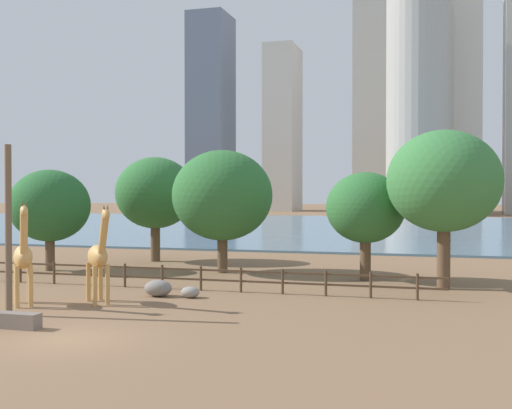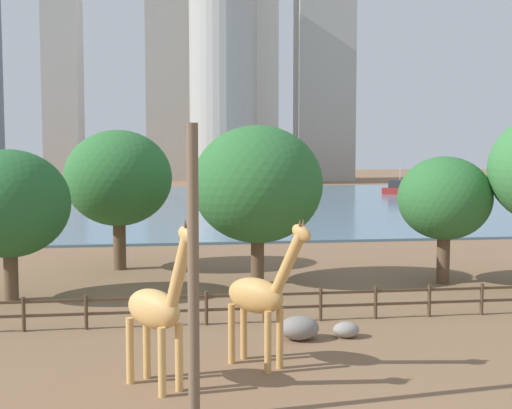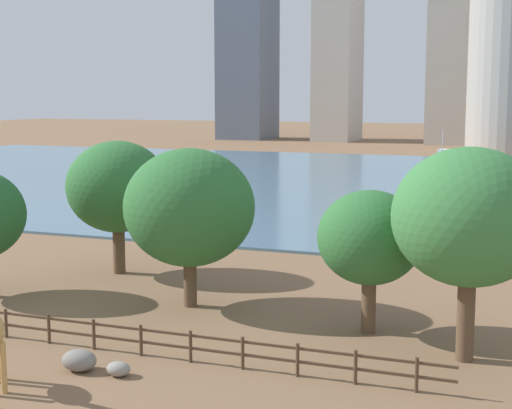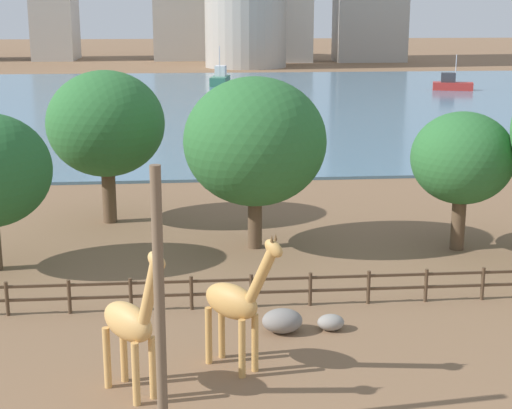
% 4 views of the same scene
% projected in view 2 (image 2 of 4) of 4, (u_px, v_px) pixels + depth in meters
% --- Properties ---
extents(ground_plane, '(400.00, 400.00, 0.00)m').
position_uv_depth(ground_plane, '(205.00, 201.00, 92.22)').
color(ground_plane, brown).
extents(harbor_water, '(180.00, 86.00, 0.20)m').
position_uv_depth(harbor_water, '(206.00, 201.00, 89.25)').
color(harbor_water, slate).
rests_on(harbor_water, ground).
extents(giraffe_tall, '(2.28, 2.67, 4.83)m').
position_uv_depth(giraffe_tall, '(157.00, 309.00, 17.66)').
color(giraffe_tall, tan).
rests_on(giraffe_tall, ground).
extents(giraffe_companion, '(2.55, 2.73, 4.67)m').
position_uv_depth(giraffe_companion, '(260.00, 296.00, 19.48)').
color(giraffe_companion, tan).
rests_on(giraffe_companion, ground).
extents(utility_pole, '(0.28, 0.28, 7.24)m').
position_uv_depth(utility_pole, '(193.00, 274.00, 15.48)').
color(utility_pole, brown).
rests_on(utility_pole, ground).
extents(boulder_near_fence, '(0.95, 0.75, 0.56)m').
position_uv_depth(boulder_near_fence, '(346.00, 330.00, 22.81)').
color(boulder_near_fence, gray).
rests_on(boulder_near_fence, ground).
extents(boulder_by_pole, '(1.41, 1.11, 0.83)m').
position_uv_depth(boulder_by_pole, '(299.00, 328.00, 22.53)').
color(boulder_by_pole, gray).
rests_on(boulder_by_pole, ground).
extents(enclosure_fence, '(26.12, 0.14, 1.30)m').
position_uv_depth(enclosure_fence, '(303.00, 302.00, 24.97)').
color(enclosure_fence, '#4C3826').
rests_on(enclosure_fence, ground).
extents(tree_left_large, '(6.54, 6.54, 7.98)m').
position_uv_depth(tree_left_large, '(257.00, 185.00, 32.04)').
color(tree_left_large, brown).
rests_on(tree_left_large, ground).
extents(tree_center_broad, '(5.34, 5.34, 6.76)m').
position_uv_depth(tree_center_broad, '(9.00, 204.00, 28.36)').
color(tree_center_broad, brown).
rests_on(tree_center_broad, ground).
extents(tree_left_small, '(4.68, 4.68, 6.44)m').
position_uv_depth(tree_left_small, '(445.00, 199.00, 32.28)').
color(tree_left_small, brown).
rests_on(tree_left_small, ground).
extents(tree_right_small, '(6.02, 6.02, 7.92)m').
position_uv_depth(tree_right_small, '(118.00, 178.00, 36.15)').
color(tree_right_small, brown).
rests_on(tree_right_small, ground).
extents(boat_ferry, '(3.26, 6.42, 5.51)m').
position_uv_depth(boat_ferry, '(205.00, 187.00, 110.13)').
color(boat_ferry, '#337259').
rests_on(boat_ferry, harbor_water).
extents(boat_sailboat, '(5.58, 3.33, 4.73)m').
position_uv_depth(boat_sailboat, '(397.00, 189.00, 104.29)').
color(boat_sailboat, '#B22D28').
rests_on(boat_sailboat, harbor_water).
extents(skyline_block_central, '(8.69, 14.35, 47.72)m').
position_uv_depth(skyline_block_central, '(64.00, 89.00, 166.71)').
color(skyline_block_central, '#B7B2A8').
rests_on(skyline_block_central, ground).
extents(skyline_block_left, '(14.47, 8.39, 71.99)m').
position_uv_depth(skyline_block_left, '(325.00, 39.00, 162.74)').
color(skyline_block_left, '#ADA89E').
rests_on(skyline_block_left, ground).
extents(skyline_block_right, '(15.40, 15.40, 54.35)m').
position_uv_depth(skyline_block_right, '(223.00, 65.00, 146.21)').
color(skyline_block_right, '#ADA89E').
rests_on(skyline_block_right, ground).
extents(skyline_tower_short, '(11.18, 12.13, 56.80)m').
position_uv_depth(skyline_tower_short, '(253.00, 69.00, 163.28)').
color(skyline_tower_short, '#B7B2A8').
rests_on(skyline_tower_short, ground).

